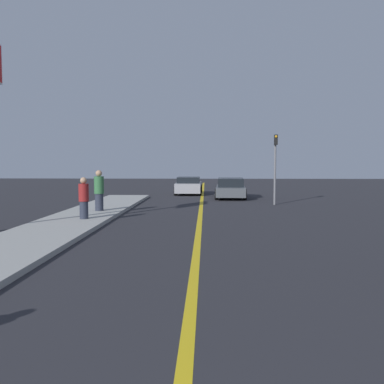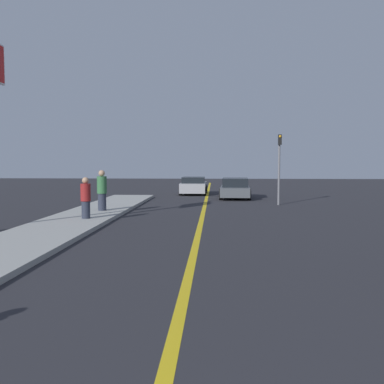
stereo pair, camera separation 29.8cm
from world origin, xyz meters
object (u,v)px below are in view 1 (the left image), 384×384
car_ahead_center (189,186)px  pedestrian_mid_group (84,198)px  pedestrian_far_standing (99,191)px  car_near_right_lane (230,188)px  traffic_light (275,162)px

car_ahead_center → pedestrian_mid_group: pedestrian_mid_group is taller
pedestrian_far_standing → pedestrian_mid_group: bearing=-88.2°
pedestrian_mid_group → pedestrian_far_standing: pedestrian_far_standing is taller
car_near_right_lane → traffic_light: bearing=-60.2°
car_ahead_center → traffic_light: traffic_light is taller
car_near_right_lane → pedestrian_far_standing: 10.80m
car_ahead_center → traffic_light: 9.24m
pedestrian_far_standing → traffic_light: (8.60, 4.42, 1.31)m
car_near_right_lane → pedestrian_far_standing: bearing=-123.9°
car_ahead_center → pedestrian_far_standing: bearing=-106.0°
traffic_light → car_ahead_center: bearing=123.7°
car_ahead_center → pedestrian_far_standing: pedestrian_far_standing is taller
car_near_right_lane → pedestrian_far_standing: pedestrian_far_standing is taller
car_near_right_lane → pedestrian_mid_group: pedestrian_mid_group is taller
car_ahead_center → traffic_light: bearing=-55.7°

